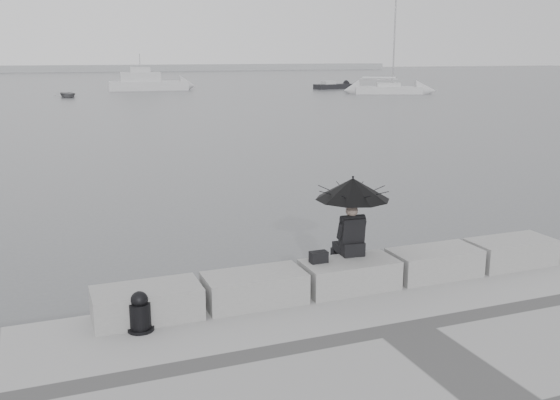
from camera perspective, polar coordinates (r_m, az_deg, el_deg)
name	(u,v)px	position (r m, az deg, el deg)	size (l,w,h in m)	color
ground	(337,306)	(11.31, 5.20, -9.67)	(360.00, 360.00, 0.00)	#4B4D50
stone_block_far_left	(147,303)	(9.66, -12.07, -9.22)	(1.60, 0.80, 0.50)	gray
stone_block_left	(254,288)	(10.03, -2.36, -8.06)	(1.60, 0.80, 0.50)	gray
stone_block_centre	(349,275)	(10.67, 6.37, -6.82)	(1.60, 0.80, 0.50)	gray
stone_block_right	(434,263)	(11.52, 13.93, -5.61)	(1.60, 0.80, 0.50)	gray
stone_block_far_right	(510,252)	(12.54, 20.32, -4.50)	(1.60, 0.80, 0.50)	gray
seated_person	(353,197)	(10.63, 6.67, 0.28)	(1.27, 1.27, 1.39)	black
bag	(319,257)	(10.43, 3.55, -5.22)	(0.30, 0.17, 0.19)	black
mooring_bollard	(140,315)	(9.28, -12.67, -10.19)	(0.38, 0.38, 0.60)	black
distant_landmass	(17,69)	(163.89, -22.90, 11.00)	(180.00, 8.00, 2.80)	gray
sailboat_right	(388,89)	(72.01, 9.87, 9.97)	(7.64, 5.31, 12.90)	#B8B8BA
motor_cruiser	(149,83)	(79.19, -11.92, 10.43)	(9.70, 3.80, 4.50)	#B8B8BA
small_motorboat	(333,86)	(81.31, 4.89, 10.32)	(5.35, 2.45, 1.10)	black
dinghy	(68,94)	(68.91, -18.86, 9.12)	(3.35, 1.42, 0.57)	gray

